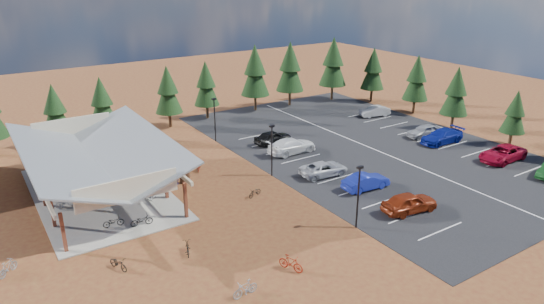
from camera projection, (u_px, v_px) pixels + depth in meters
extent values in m
plane|color=maroon|center=(237.00, 196.00, 42.90)|extent=(140.00, 140.00, 0.00)
cube|color=black|center=(367.00, 147.00, 54.68)|extent=(27.00, 44.00, 0.04)
cube|color=gray|center=(101.00, 193.00, 43.27)|extent=(10.60, 18.60, 0.10)
cube|color=#572B18|center=(63.00, 232.00, 33.79)|extent=(0.25, 0.25, 3.00)
cube|color=#572B18|center=(52.00, 209.00, 37.09)|extent=(0.25, 0.25, 3.00)
cube|color=#572B18|center=(42.00, 189.00, 40.38)|extent=(0.25, 0.25, 3.00)
cube|color=#572B18|center=(34.00, 173.00, 43.67)|extent=(0.25, 0.25, 3.00)
cube|color=#572B18|center=(27.00, 158.00, 46.96)|extent=(0.25, 0.25, 3.00)
cube|color=#572B18|center=(186.00, 200.00, 38.49)|extent=(0.25, 0.25, 3.00)
cube|color=#572B18|center=(166.00, 182.00, 41.78)|extent=(0.25, 0.25, 3.00)
cube|color=#572B18|center=(149.00, 166.00, 45.07)|extent=(0.25, 0.25, 3.00)
cube|color=#572B18|center=(135.00, 153.00, 48.36)|extent=(0.25, 0.25, 3.00)
cube|color=#572B18|center=(122.00, 141.00, 51.66)|extent=(0.25, 0.25, 3.00)
cube|color=beige|center=(34.00, 174.00, 39.64)|extent=(0.22, 18.00, 0.35)
cube|color=beige|center=(152.00, 150.00, 44.74)|extent=(0.22, 18.00, 0.35)
cube|color=slate|center=(60.00, 158.00, 40.40)|extent=(5.85, 19.40, 2.13)
cube|color=slate|center=(128.00, 145.00, 43.35)|extent=(5.85, 19.40, 2.13)
cube|color=beige|center=(128.00, 190.00, 34.85)|extent=(7.50, 0.15, 1.80)
cube|color=beige|center=(72.00, 126.00, 48.97)|extent=(7.50, 0.15, 1.80)
cylinder|color=black|center=(358.00, 198.00, 36.73)|extent=(0.14, 0.14, 5.00)
cube|color=black|center=(360.00, 167.00, 35.83)|extent=(0.50, 0.25, 0.18)
cylinder|color=black|center=(272.00, 152.00, 46.14)|extent=(0.14, 0.14, 5.00)
cube|color=black|center=(272.00, 126.00, 45.23)|extent=(0.50, 0.25, 0.18)
cylinder|color=black|center=(215.00, 121.00, 55.54)|extent=(0.14, 0.14, 5.00)
cube|color=black|center=(214.00, 99.00, 54.64)|extent=(0.50, 0.25, 0.18)
cylinder|color=#3E2516|center=(183.00, 179.00, 45.25)|extent=(0.60, 0.60, 0.90)
cylinder|color=#3E2516|center=(187.00, 173.00, 46.49)|extent=(0.60, 0.60, 0.90)
cylinder|color=#382314|center=(60.00, 140.00, 54.07)|extent=(0.36, 0.36, 1.78)
cone|color=black|center=(56.00, 114.00, 52.99)|extent=(3.14, 3.14, 4.28)
cone|color=black|center=(53.00, 98.00, 52.36)|extent=(2.43, 2.43, 3.21)
cylinder|color=#382314|center=(106.00, 132.00, 56.90)|extent=(0.36, 0.36, 1.82)
cone|color=black|center=(102.00, 106.00, 55.81)|extent=(3.19, 3.19, 4.36)
cone|color=black|center=(100.00, 91.00, 55.17)|extent=(2.47, 2.47, 3.27)
cylinder|color=#382314|center=(170.00, 120.00, 61.28)|extent=(0.36, 0.36, 1.91)
cone|color=black|center=(168.00, 94.00, 60.13)|extent=(3.37, 3.37, 4.59)
cone|color=black|center=(167.00, 79.00, 59.45)|extent=(2.60, 2.60, 3.44)
cylinder|color=#382314|center=(207.00, 111.00, 64.78)|extent=(0.36, 0.36, 1.89)
cone|color=black|center=(206.00, 88.00, 63.65)|extent=(3.32, 3.32, 4.53)
cone|color=black|center=(205.00, 74.00, 62.98)|extent=(2.57, 2.57, 3.40)
cylinder|color=#382314|center=(255.00, 102.00, 68.43)|extent=(0.36, 0.36, 2.26)
cone|color=black|center=(255.00, 76.00, 67.07)|extent=(3.98, 3.98, 5.42)
cone|color=black|center=(255.00, 59.00, 66.27)|extent=(3.07, 3.07, 4.07)
cylinder|color=#382314|center=(290.00, 98.00, 70.89)|extent=(0.36, 0.36, 2.27)
cone|color=black|center=(290.00, 72.00, 69.53)|extent=(4.00, 4.00, 5.45)
cone|color=black|center=(290.00, 56.00, 68.72)|extent=(3.09, 3.09, 4.09)
cylinder|color=#382314|center=(332.00, 92.00, 73.98)|extent=(0.36, 0.36, 2.32)
cone|color=black|center=(333.00, 66.00, 72.58)|extent=(4.09, 4.09, 5.58)
cone|color=black|center=(334.00, 51.00, 71.76)|extent=(3.16, 3.16, 4.18)
cylinder|color=#382314|center=(510.00, 138.00, 55.00)|extent=(0.36, 0.36, 1.55)
cone|color=black|center=(514.00, 116.00, 54.07)|extent=(2.74, 2.74, 3.73)
cone|color=black|center=(517.00, 103.00, 53.52)|extent=(2.11, 2.11, 2.80)
cylinder|color=#382314|center=(452.00, 121.00, 60.57)|extent=(0.36, 0.36, 1.92)
cone|color=black|center=(456.00, 96.00, 59.41)|extent=(3.38, 3.38, 4.60)
cone|color=black|center=(458.00, 80.00, 58.74)|extent=(2.61, 2.61, 3.45)
cylinder|color=#382314|center=(414.00, 106.00, 67.10)|extent=(0.36, 0.36, 1.97)
cone|color=black|center=(416.00, 82.00, 65.92)|extent=(3.47, 3.47, 4.74)
cone|color=black|center=(418.00, 68.00, 65.22)|extent=(2.68, 2.68, 3.55)
cylinder|color=#382314|center=(371.00, 95.00, 73.13)|extent=(0.36, 0.36, 1.98)
cone|color=black|center=(373.00, 73.00, 71.94)|extent=(3.48, 3.48, 4.75)
cone|color=black|center=(374.00, 59.00, 71.24)|extent=(2.69, 2.69, 3.56)
imported|color=black|center=(113.00, 222.00, 37.42)|extent=(1.64, 0.78, 0.83)
imported|color=gray|center=(65.00, 202.00, 40.46)|extent=(1.63, 0.62, 0.95)
imported|color=navy|center=(90.00, 190.00, 42.64)|extent=(2.03, 1.26, 1.01)
imported|color=maroon|center=(70.00, 170.00, 46.71)|extent=(1.76, 0.71, 1.03)
imported|color=black|center=(141.00, 220.00, 37.55)|extent=(1.77, 0.84, 0.89)
imported|color=#A1A5A9|center=(144.00, 197.00, 41.30)|extent=(1.76, 0.61, 1.04)
imported|color=#143895|center=(107.00, 184.00, 44.01)|extent=(1.64, 0.94, 0.82)
imported|color=maroon|center=(96.00, 161.00, 49.00)|extent=(1.67, 0.71, 0.97)
imported|color=black|center=(118.00, 263.00, 32.23)|extent=(1.17, 1.81, 0.90)
imported|color=gray|center=(8.00, 268.00, 31.68)|extent=(1.53, 1.52, 1.01)
imported|color=#9C1E0C|center=(291.00, 263.00, 32.08)|extent=(1.21, 1.91, 1.11)
imported|color=black|center=(187.00, 248.00, 34.01)|extent=(1.11, 1.77, 0.88)
imported|color=gray|center=(245.00, 289.00, 29.53)|extent=(1.83, 0.65, 1.08)
imported|color=#222896|center=(177.00, 180.00, 44.93)|extent=(1.20, 1.86, 0.92)
imported|color=maroon|center=(199.00, 166.00, 48.06)|extent=(1.19, 1.55, 0.93)
imported|color=black|center=(255.00, 192.00, 42.60)|extent=(1.64, 1.03, 0.81)
imported|color=maroon|center=(409.00, 202.00, 39.74)|extent=(5.04, 2.58, 1.64)
imported|color=#1A279F|center=(366.00, 182.00, 43.82)|extent=(4.62, 1.87, 1.49)
imported|color=#ABADB3|center=(324.00, 169.00, 46.82)|extent=(5.02, 2.73, 1.34)
imported|color=white|center=(292.00, 146.00, 52.51)|extent=(5.63, 2.35, 1.63)
imported|color=black|center=(273.00, 137.00, 55.28)|extent=(4.49, 1.89, 1.51)
imported|color=maroon|center=(503.00, 153.00, 50.37)|extent=(5.70, 2.71, 1.57)
imported|color=navy|center=(442.00, 136.00, 55.52)|extent=(5.57, 2.42, 1.59)
imported|color=#97999E|center=(425.00, 131.00, 57.51)|extent=(4.64, 2.46, 1.51)
imported|color=#B1B1B1|center=(375.00, 111.00, 65.65)|extent=(4.45, 2.29, 1.40)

